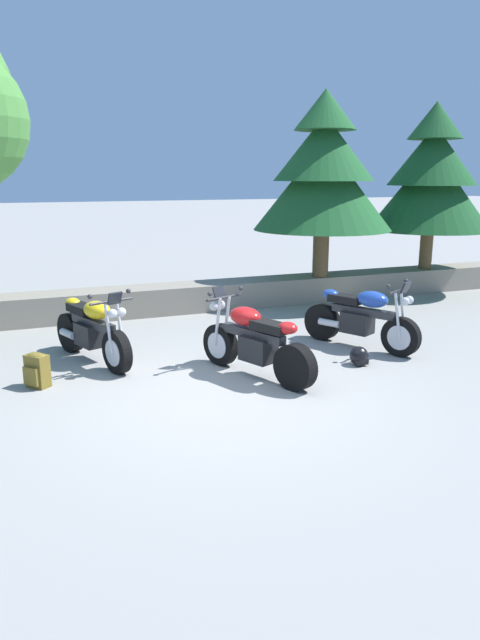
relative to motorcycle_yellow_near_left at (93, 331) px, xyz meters
name	(u,v)px	position (x,y,z in m)	size (l,w,h in m)	color
ground_plane	(221,396)	(1.31, -2.01, -0.49)	(120.00, 120.00, 0.00)	gray
stone_wall	(142,301)	(1.31, 2.79, -0.21)	(36.00, 0.80, 0.55)	gray
motorcycle_yellow_near_left	(93,331)	(0.00, 0.00, 0.00)	(0.98, 1.99, 1.18)	black
motorcycle_red_centre	(254,343)	(2.00, -1.46, 0.00)	(1.04, 1.96, 1.18)	black
motorcycle_blue_far_right	(361,319)	(4.14, -0.83, 0.00)	(1.15, 1.90, 1.18)	black
rider_backpack	(37,369)	(-0.84, -0.82, -0.24)	(0.35, 0.35, 0.47)	brown
rider_helmet	(359,356)	(3.63, -1.59, -0.35)	(0.28, 0.28, 0.28)	black
pine_tree_mid_left	(323,172)	(5.29, 2.61, 2.32)	(2.98, 2.98, 3.94)	brown
pine_tree_mid_right	(432,177)	(8.21, 2.70, 2.22)	(2.83, 2.83, 3.83)	brown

